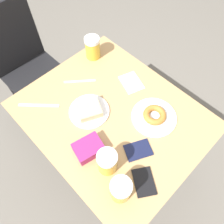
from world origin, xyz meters
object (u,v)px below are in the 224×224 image
Objects in this scene: knife at (39,105)px; blue_pouch at (89,148)px; plate_with_donut at (154,116)px; beer_mug_center at (107,162)px; passport_far_edge at (144,182)px; plate_with_cake at (89,110)px; napkin_folded at (131,82)px; chair at (24,59)px; beer_mug_left at (93,48)px; beer_mug_right at (121,190)px; passport_near_edge at (138,150)px; fork at (80,81)px.

knife is 1.13× the size of blue_pouch.
knife is 0.39m from blue_pouch.
beer_mug_center reaches higher than plate_with_donut.
beer_mug_center is at bearing 112.57° from passport_far_edge.
plate_with_cake is 1.55× the size of beer_mug_center.
beer_mug_center is 0.83× the size of napkin_folded.
knife is at bearing 93.83° from beer_mug_center.
chair is at bearing 102.02° from plate_with_donut.
plate_with_cake is 0.41m from beer_mug_left.
plate_with_cake is at bearing 81.34° from passport_far_edge.
napkin_folded is 0.97× the size of knife.
plate_with_donut is 0.56m from beer_mug_left.
blue_pouch is (-0.08, 0.28, 0.02)m from passport_far_edge.
plate_with_donut is 1.71× the size of beer_mug_right.
beer_mug_left is 0.63m from blue_pouch.
plate_with_cake is at bearing 94.28° from passport_near_edge.
passport_near_edge is (-0.07, -0.52, 0.00)m from fork.
passport_far_edge reaches higher than knife.
fork and knife have the same top height.
plate_with_cake is 1.55× the size of beer_mug_left.
passport_far_edge is at bearing -104.40° from fork.
blue_pouch reaches higher than knife.
chair reaches higher than blue_pouch.
napkin_folded is 0.57m from passport_far_edge.
plate_with_cake is 0.31m from napkin_folded.
beer_mug_right is at bearing -97.69° from blue_pouch.
napkin_folded is at bearing 30.56° from beer_mug_center.
plate_with_donut is (0.21, -1.01, 0.17)m from chair.
beer_mug_right is at bearing 159.12° from passport_far_edge.
napkin_folded is (0.48, 0.38, -0.07)m from beer_mug_right.
chair is at bearing 99.44° from fork.
chair is at bearing 86.46° from passport_far_edge.
beer_mug_right is at bearing -123.86° from beer_mug_left.
plate_with_cake is at bearing -52.43° from knife.
fork is (0.09, -0.55, 0.15)m from chair.
plate_with_donut reaches higher than passport_near_edge.
passport_near_edge is at bearing -90.03° from chair.
beer_mug_center is at bearing -116.03° from fork.
beer_mug_right is 0.83× the size of napkin_folded.
beer_mug_left is at bearing 56.14° from beer_mug_right.
beer_mug_right is (-0.04, -0.12, 0.00)m from beer_mug_center.
knife is 0.58m from passport_near_edge.
plate_with_donut reaches higher than passport_far_edge.
beer_mug_left is 0.81× the size of knife.
passport_far_edge is at bearing -98.66° from plate_with_cake.
chair is 0.84m from napkin_folded.
beer_mug_right is at bearing -114.57° from fork.
beer_mug_left is 0.47m from knife.
knife is (-0.27, 0.03, -0.00)m from fork.
blue_pouch is at bearing -124.08° from fork.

